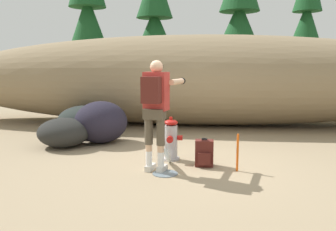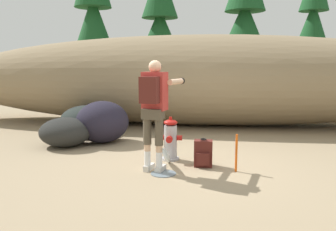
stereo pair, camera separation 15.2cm
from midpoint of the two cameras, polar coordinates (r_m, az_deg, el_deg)
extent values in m
cube|color=#998466|center=(5.95, 1.91, -8.18)|extent=(56.00, 56.00, 0.04)
ellipsoid|color=#897556|center=(9.83, 3.96, 5.87)|extent=(15.41, 3.20, 2.51)
cylinder|color=#B2B2B7|center=(6.20, -0.22, -7.11)|extent=(0.31, 0.31, 0.04)
cylinder|color=#B2B2B7|center=(6.12, -0.23, -4.31)|extent=(0.23, 0.23, 0.58)
ellipsoid|color=red|center=(6.06, -0.23, -1.17)|extent=(0.24, 0.24, 0.10)
cylinder|color=red|center=(6.05, -0.23, -0.47)|extent=(0.06, 0.06, 0.05)
cylinder|color=red|center=(6.13, -1.71, -3.63)|extent=(0.09, 0.09, 0.09)
cylinder|color=red|center=(6.09, 1.27, -3.71)|extent=(0.09, 0.09, 0.09)
cylinder|color=red|center=(5.95, -0.41, -3.99)|extent=(0.11, 0.09, 0.11)
ellipsoid|color=silver|center=(5.68, -0.83, -6.67)|extent=(0.10, 0.71, 0.48)
cylinder|color=slate|center=(5.42, -1.29, -9.55)|extent=(0.39, 0.39, 0.01)
cube|color=beige|center=(5.60, -3.70, -8.54)|extent=(0.16, 0.28, 0.09)
cylinder|color=white|center=(5.50, -3.97, -7.06)|extent=(0.10, 0.10, 0.24)
cylinder|color=#DBAD89|center=(5.46, -3.99, -5.31)|extent=(0.10, 0.10, 0.11)
cylinder|color=brown|center=(5.40, -4.01, -2.50)|extent=(0.13, 0.13, 0.44)
cube|color=beige|center=(5.53, -1.78, -8.76)|extent=(0.16, 0.28, 0.09)
cylinder|color=white|center=(5.43, -2.02, -7.27)|extent=(0.10, 0.10, 0.24)
cylinder|color=#DBAD89|center=(5.38, -2.03, -5.49)|extent=(0.10, 0.10, 0.11)
cylinder|color=brown|center=(5.33, -2.04, -2.65)|extent=(0.13, 0.13, 0.44)
cube|color=brown|center=(5.32, -3.06, 0.27)|extent=(0.36, 0.27, 0.16)
cube|color=#B2332D|center=(5.35, -2.78, 4.03)|extent=(0.41, 0.32, 0.59)
cube|color=#511E19|center=(5.16, -3.65, 4.20)|extent=(0.31, 0.22, 0.40)
sphere|color=#DBAD89|center=(5.35, -2.73, 8.05)|extent=(0.20, 0.20, 0.20)
cube|color=black|center=(5.43, -2.38, 8.11)|extent=(0.15, 0.05, 0.04)
cylinder|color=#DBAD89|center=(5.77, -3.39, 5.67)|extent=(0.22, 0.59, 0.09)
sphere|color=black|center=(6.02, -2.37, 5.79)|extent=(0.11, 0.11, 0.11)
cylinder|color=#DBAD89|center=(5.61, 0.76, 5.61)|extent=(0.22, 0.59, 0.09)
sphere|color=black|center=(5.86, 1.63, 5.73)|extent=(0.11, 0.11, 0.11)
cube|color=#511E19|center=(5.79, 5.25, -6.20)|extent=(0.30, 0.20, 0.44)
cube|color=#511E19|center=(5.68, 5.22, -7.17)|extent=(0.21, 0.06, 0.20)
torus|color=black|center=(5.73, 5.28, -3.88)|extent=(0.10, 0.10, 0.02)
cube|color=black|center=(5.90, 6.07, -5.94)|extent=(0.05, 0.03, 0.37)
cube|color=black|center=(5.90, 4.46, -5.91)|extent=(0.05, 0.03, 0.37)
ellipsoid|color=#242523|center=(7.43, -17.43, -2.69)|extent=(1.43, 1.41, 0.60)
ellipsoid|color=#232A27|center=(8.69, -14.23, -0.70)|extent=(1.63, 1.70, 0.69)
ellipsoid|color=black|center=(7.60, -11.57, -1.07)|extent=(1.57, 1.57, 0.91)
cylinder|color=#47331E|center=(16.03, -13.01, 4.29)|extent=(0.30, 0.30, 1.22)
cone|color=#194C23|center=(16.05, -13.29, 12.83)|extent=(2.51, 2.51, 3.56)
cylinder|color=#47331E|center=(16.14, -2.44, 4.74)|extent=(0.31, 0.31, 1.34)
cone|color=#194C23|center=(16.15, -2.49, 12.34)|extent=(2.54, 2.54, 2.94)
cylinder|color=#47331E|center=(15.97, 11.08, 4.61)|extent=(0.33, 0.33, 1.38)
cone|color=#194C23|center=(16.00, 11.31, 12.75)|extent=(2.72, 2.72, 3.16)
cylinder|color=#47331E|center=(16.90, 21.15, 4.88)|extent=(0.23, 0.23, 1.65)
cone|color=#194C23|center=(16.93, 21.56, 12.49)|extent=(1.94, 1.94, 2.85)
cylinder|color=#E55914|center=(5.57, 10.64, -6.05)|extent=(0.04, 0.04, 0.60)
camera|label=1|loc=(0.08, -90.69, -0.10)|focal=36.91mm
camera|label=2|loc=(0.08, 89.31, 0.10)|focal=36.91mm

